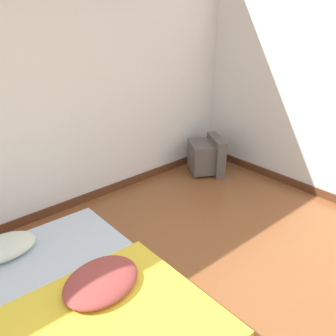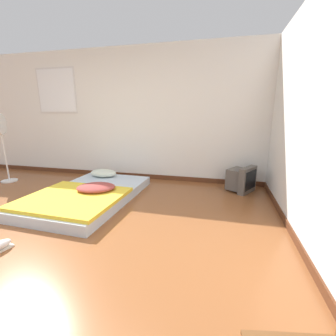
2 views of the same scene
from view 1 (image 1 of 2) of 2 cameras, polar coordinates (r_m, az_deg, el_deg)
mattress_bed at (r=2.79m, az=-13.30°, el=-19.60°), size 1.37×2.08×0.29m
crt_tv at (r=4.67m, az=5.98°, el=1.85°), size 0.54×0.55×0.45m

